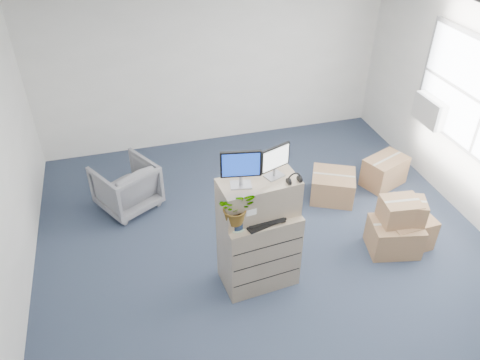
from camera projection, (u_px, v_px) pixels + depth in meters
name	position (u px, v px, depth m)	size (l,w,h in m)	color
ground	(278.00, 271.00, 5.96)	(7.00, 7.00, 0.00)	#283649
wall_back	(213.00, 66.00, 7.90)	(6.00, 0.02, 2.80)	silver
ac_unit	(431.00, 110.00, 6.99)	(0.24, 0.60, 0.40)	silver
filing_cabinet_lower	(259.00, 248.00, 5.57)	(0.88, 0.54, 1.03)	gray
filing_cabinet_upper	(259.00, 197.00, 5.18)	(0.88, 0.44, 0.44)	gray
monitor_left	(241.00, 167.00, 4.84)	(0.43, 0.20, 0.43)	#99999E
monitor_right	(275.00, 160.00, 5.00)	(0.37, 0.21, 0.38)	#99999E
headphones	(294.00, 179.00, 5.01)	(0.16, 0.16, 0.02)	black
keyboard	(264.00, 221.00, 5.16)	(0.46, 0.19, 0.02)	black
mouse	(289.00, 212.00, 5.29)	(0.10, 0.06, 0.03)	silver
water_bottle	(266.00, 199.00, 5.29)	(0.08, 0.08, 0.28)	#92959A
phone_dock	(260.00, 212.00, 5.25)	(0.06, 0.05, 0.12)	silver
external_drive	(285.00, 199.00, 5.47)	(0.17, 0.13, 0.05)	black
tissue_box	(287.00, 196.00, 5.39)	(0.25, 0.12, 0.09)	#3A70C7
potted_plant	(236.00, 210.00, 4.96)	(0.42, 0.46, 0.42)	#A2BE99
office_chair	(126.00, 184.00, 6.82)	(0.77, 0.72, 0.80)	slate
cardboard_boxes	(380.00, 205.00, 6.61)	(1.74, 2.01, 0.77)	#9D6E4B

